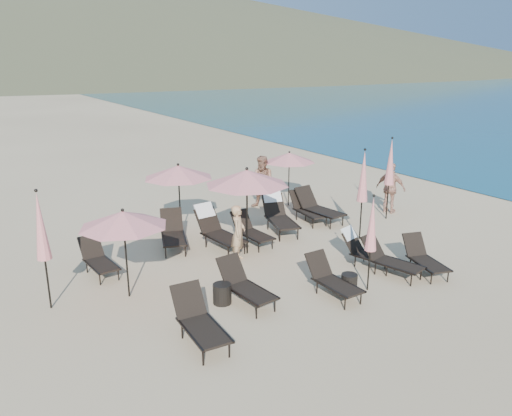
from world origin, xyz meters
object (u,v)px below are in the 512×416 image
lounger_12 (251,230)px  beachgoer_a (238,233)px  side_table_0 (222,294)px  beachgoer_c (391,188)px  umbrella_open_3 (289,157)px  umbrella_closed_3 (363,177)px  lounger_9 (278,213)px  lounger_7 (173,232)px  lounger_6 (98,259)px  umbrella_closed_0 (372,224)px  lounger_0 (199,320)px  lounger_3 (365,249)px  lounger_10 (318,207)px  umbrella_closed_1 (390,162)px  side_table_1 (349,283)px  lounger_11 (307,208)px  umbrella_open_0 (123,219)px  umbrella_open_1 (247,178)px  umbrella_open_2 (178,172)px  lounger_1 (245,285)px  lounger_5 (424,257)px  lounger_2 (332,279)px  lounger_4 (390,259)px  lounger_8 (217,229)px  beachgoer_b (263,182)px  umbrella_closed_2 (41,227)px

lounger_12 → beachgoer_a: bearing=-140.7°
side_table_0 → beachgoer_c: size_ratio=0.26×
umbrella_open_3 → umbrella_closed_3: umbrella_closed_3 is taller
lounger_9 → beachgoer_c: beachgoer_c is taller
lounger_7 → side_table_0: bearing=-77.6°
lounger_6 → umbrella_closed_0: umbrella_closed_0 is taller
lounger_6 → side_table_0: lounger_6 is taller
lounger_0 → lounger_3: bearing=14.1°
lounger_7 → umbrella_closed_3: umbrella_closed_3 is taller
lounger_10 → umbrella_closed_3: (0.01, -2.03, 1.44)m
lounger_9 → umbrella_closed_1: bearing=1.3°
side_table_0 → side_table_1: bearing=-20.5°
lounger_11 → umbrella_open_0: umbrella_open_0 is taller
umbrella_open_0 → umbrella_open_1: umbrella_open_1 is taller
umbrella_open_2 → umbrella_closed_3: umbrella_closed_3 is taller
lounger_1 → lounger_5: lounger_1 is taller
lounger_2 → lounger_1: bearing=157.2°
lounger_4 → lounger_9: size_ratio=0.84×
lounger_8 → lounger_11: 3.74m
umbrella_open_3 → beachgoer_b: (-0.99, 0.20, -0.85)m
lounger_2 → lounger_5: size_ratio=0.96×
lounger_5 → lounger_0: bearing=-164.1°
beachgoer_c → lounger_10: bearing=55.5°
side_table_0 → side_table_1: 3.00m
lounger_11 → side_table_0: lounger_11 is taller
umbrella_open_1 → umbrella_closed_3: bearing=-12.4°
lounger_9 → umbrella_closed_1: size_ratio=0.72×
lounger_6 → lounger_9: (5.76, 0.35, 0.17)m
lounger_3 → beachgoer_a: 3.38m
lounger_6 → umbrella_closed_3: size_ratio=0.55×
lounger_1 → umbrella_closed_1: (7.23, 2.74, 1.53)m
lounger_8 → umbrella_closed_3: umbrella_closed_3 is taller
lounger_11 → umbrella_open_1: size_ratio=0.68×
lounger_0 → side_table_1: 3.93m
lounger_7 → beachgoer_c: bearing=12.7°
lounger_3 → lounger_5: size_ratio=1.01×
lounger_1 → lounger_4: (3.88, -0.61, -0.00)m
beachgoer_b → lounger_8: bearing=-88.2°
umbrella_closed_1 → lounger_8: bearing=173.8°
umbrella_closed_2 → umbrella_open_0: bearing=-12.1°
umbrella_open_3 → umbrella_closed_3: size_ratio=0.74×
lounger_7 → lounger_3: bearing=-27.0°
umbrella_open_3 → side_table_1: 7.45m
umbrella_open_3 → lounger_4: bearing=-102.6°
lounger_5 → lounger_8: 5.72m
lounger_12 → side_table_0: bearing=-135.3°
umbrella_closed_0 → lounger_11: bearing=68.3°
lounger_9 → side_table_1: (-1.04, -4.49, -0.35)m
lounger_5 → side_table_0: size_ratio=3.44×
umbrella_open_3 → umbrella_closed_0: umbrella_closed_0 is taller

